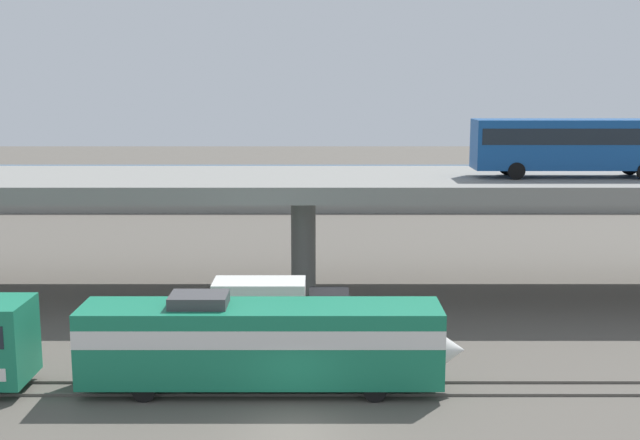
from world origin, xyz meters
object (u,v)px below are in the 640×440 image
Objects in this scene: parked_car_0 at (81,187)px; parked_car_2 at (413,185)px; transit_bus_on_overpass at (572,142)px; parked_car_4 at (332,187)px; service_truck_west at (274,308)px; parked_car_1 at (565,184)px; train_locomotive at (276,340)px; parked_car_3 at (66,183)px.

parked_car_0 is 34.05m from parked_car_2.
transit_bus_on_overpass is 37.74m from parked_car_4.
transit_bus_on_overpass is 1.76× the size of service_truck_west.
service_truck_west is at bearing 58.24° from parked_car_1.
parked_car_0 is at bearing 114.02° from train_locomotive.
parked_car_3 is at bearing -0.81° from parked_car_1.
parked_car_0 is at bearing 125.82° from parked_car_3.
parked_car_1 is at bearing 62.06° from train_locomotive.
train_locomotive is at bearing -102.91° from parked_car_2.
parked_car_1 is at bearing 73.39° from transit_bus_on_overpass.
train_locomotive is 49.84m from parked_car_4.
parked_car_4 is (-24.65, -3.01, -0.00)m from parked_car_1.
train_locomotive is 59.70m from parked_car_1.
parked_car_1 is at bearing 179.19° from parked_car_3.
parked_car_0 is at bearing -177.36° from parked_car_2.
parked_car_4 is at bearing -0.30° from parked_car_0.
service_truck_west reaches higher than parked_car_4.
parked_car_1 is (11.19, 37.52, -7.25)m from transit_bus_on_overpass.
train_locomotive is 54.60m from parked_car_0.
transit_bus_on_overpass is at bearing -68.69° from parked_car_4.
parked_car_3 is at bearing 172.39° from parked_car_4.
parked_car_1 and parked_car_3 have the same top height.
transit_bus_on_overpass reaches higher than parked_car_4.
parked_car_0 is (-39.01, 34.64, -7.26)m from transit_bus_on_overpass.
parked_car_0 is at bearing 3.28° from parked_car_1.
transit_bus_on_overpass is 2.73× the size of parked_car_3.
transit_bus_on_overpass is 20.63m from service_truck_west.
transit_bus_on_overpass is 2.60× the size of parked_car_2.
train_locomotive reaches higher than parked_car_3.
parked_car_2 is 36.69m from parked_car_3.
service_truck_west is at bearing -63.14° from parked_car_0.
parked_car_3 is at bearing 137.41° from transit_bus_on_overpass.
parked_car_1 is (50.20, 2.88, 0.00)m from parked_car_0.
train_locomotive reaches higher than parked_car_1.
transit_bus_on_overpass is 52.68m from parked_car_0.
parked_car_2 is (-5.00, 36.21, -7.25)m from transit_bus_on_overpass.
parked_car_4 is (28.17, -3.76, 0.00)m from parked_car_3.
parked_car_3 is 0.95× the size of parked_car_4.
transit_bus_on_overpass is at bearing 25.94° from service_truck_west.
parked_car_1 is (27.98, 52.74, -0.13)m from train_locomotive.
parked_car_1 is 52.83m from parked_car_3.
parked_car_0 is (-22.23, 49.87, -0.14)m from train_locomotive.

